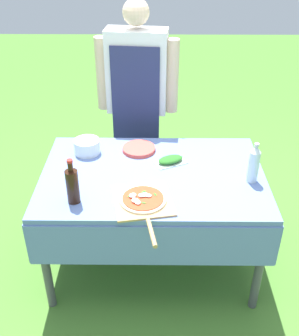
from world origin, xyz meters
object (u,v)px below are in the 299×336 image
(person_cook, at_px, (137,92))
(water_bottle, at_px, (254,164))
(pizza_on_peel, at_px, (143,201))
(prep_table, at_px, (153,185))
(oil_bottle, at_px, (73,185))
(herb_container, at_px, (171,160))
(mixing_tub, at_px, (87,146))
(plate_stack, at_px, (139,149))

(person_cook, bearing_deg, water_bottle, 136.31)
(pizza_on_peel, bearing_deg, prep_table, 69.66)
(pizza_on_peel, height_order, oil_bottle, oil_bottle)
(prep_table, distance_m, herb_container, 0.20)
(oil_bottle, bearing_deg, mixing_tub, 89.80)
(pizza_on_peel, relative_size, herb_container, 2.47)
(prep_table, relative_size, herb_container, 6.18)
(person_cook, distance_m, pizza_on_peel, 1.10)
(plate_stack, bearing_deg, pizza_on_peel, -85.95)
(prep_table, distance_m, mixing_tub, 0.53)
(herb_container, bearing_deg, person_cook, 110.00)
(water_bottle, relative_size, mixing_tub, 1.49)
(mixing_tub, bearing_deg, oil_bottle, -90.20)
(person_cook, bearing_deg, mixing_tub, 64.18)
(plate_stack, bearing_deg, mixing_tub, -174.94)
(herb_container, distance_m, plate_stack, 0.26)
(person_cook, bearing_deg, prep_table, 104.82)
(person_cook, relative_size, herb_container, 7.15)
(person_cook, xyz_separation_m, mixing_tub, (-0.32, -0.52, -0.18))
(person_cook, xyz_separation_m, water_bottle, (0.72, -0.85, -0.10))
(prep_table, relative_size, water_bottle, 5.45)
(water_bottle, bearing_deg, prep_table, 172.90)
(herb_container, relative_size, mixing_tub, 1.31)
(prep_table, distance_m, oil_bottle, 0.57)
(person_cook, height_order, plate_stack, person_cook)
(herb_container, distance_m, mixing_tub, 0.57)
(oil_bottle, xyz_separation_m, water_bottle, (1.04, 0.22, 0.01))
(oil_bottle, relative_size, plate_stack, 1.21)
(mixing_tub, bearing_deg, pizza_on_peel, -55.29)
(pizza_on_peel, relative_size, water_bottle, 2.18)
(prep_table, relative_size, plate_stack, 6.20)
(oil_bottle, xyz_separation_m, plate_stack, (0.35, 0.58, -0.10))
(person_cook, relative_size, plate_stack, 7.17)
(oil_bottle, distance_m, plate_stack, 0.68)
(water_bottle, bearing_deg, pizza_on_peel, -160.43)
(person_cook, height_order, water_bottle, person_cook)
(prep_table, xyz_separation_m, mixing_tub, (-0.44, 0.25, 0.14))
(herb_container, bearing_deg, mixing_tub, 167.27)
(pizza_on_peel, relative_size, oil_bottle, 2.05)
(prep_table, relative_size, mixing_tub, 8.12)
(mixing_tub, bearing_deg, prep_table, -29.88)
(pizza_on_peel, distance_m, water_bottle, 0.70)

